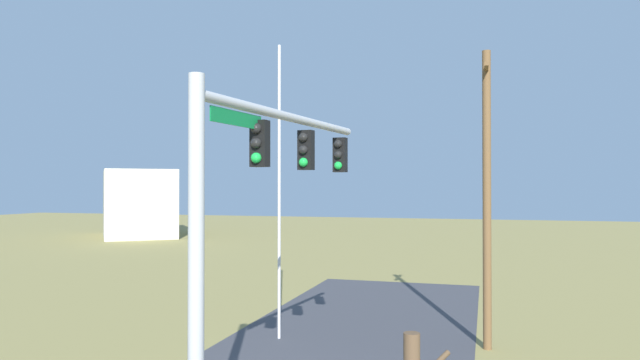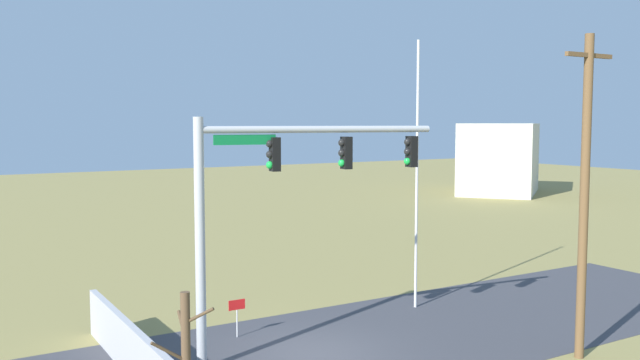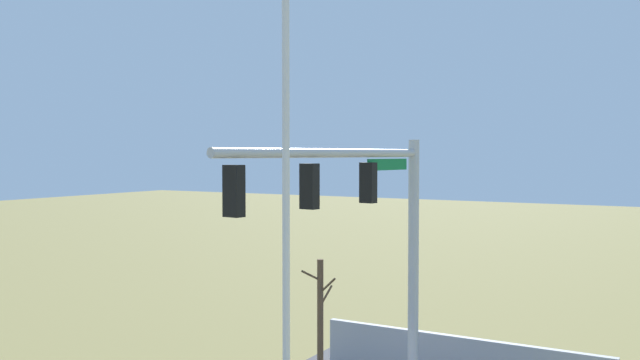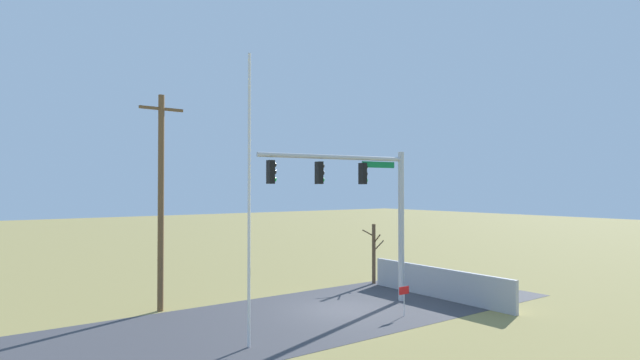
{
  "view_description": "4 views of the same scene",
  "coord_description": "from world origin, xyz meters",
  "views": [
    {
      "loc": [
        12.07,
        4.33,
        5.04
      ],
      "look_at": [
        -0.29,
        0.72,
        5.2
      ],
      "focal_mm": 31.94,
      "sensor_mm": 36.0,
      "label": 1
    },
    {
      "loc": [
        9.92,
        16.73,
        6.82
      ],
      "look_at": [
        -0.37,
        -0.25,
        5.13
      ],
      "focal_mm": 37.7,
      "sensor_mm": 36.0,
      "label": 2
    },
    {
      "loc": [
        -13.33,
        -7.17,
        6.61
      ],
      "look_at": [
        -0.35,
        0.29,
        6.04
      ],
      "focal_mm": 38.31,
      "sensor_mm": 36.0,
      "label": 3
    },
    {
      "loc": [
        -13.74,
        -17.01,
        5.25
      ],
      "look_at": [
        -0.52,
        0.77,
        5.64
      ],
      "focal_mm": 28.06,
      "sensor_mm": 36.0,
      "label": 4
    }
  ],
  "objects": [
    {
      "name": "ground_plane",
      "position": [
        0.0,
        0.0,
        0.0
      ],
      "size": [
        160.0,
        160.0,
        0.0
      ],
      "primitive_type": "plane",
      "color": "olive"
    },
    {
      "name": "utility_pole",
      "position": [
        -6.41,
        4.36,
        4.82
      ],
      "size": [
        1.9,
        0.26,
        9.31
      ],
      "color": "brown",
      "rests_on": "ground_plane"
    },
    {
      "name": "sidewalk_corner",
      "position": [
        4.35,
        -0.42,
        0.0
      ],
      "size": [
        6.0,
        6.0,
        0.01
      ],
      "primitive_type": "cube",
      "color": "#B7B5AD",
      "rests_on": "ground_plane"
    },
    {
      "name": "bare_tree",
      "position": [
        5.2,
        3.47,
        1.71
      ],
      "size": [
        1.27,
        1.02,
        3.29
      ],
      "color": "brown",
      "rests_on": "ground_plane"
    },
    {
      "name": "road_surface",
      "position": [
        -4.0,
        0.0,
        0.01
      ],
      "size": [
        28.0,
        8.0,
        0.01
      ],
      "primitive_type": "cube",
      "color": "#3D3D42",
      "rests_on": "ground_plane"
    },
    {
      "name": "flagpole",
      "position": [
        -5.74,
        -2.29,
        4.89
      ],
      "size": [
        0.1,
        0.1,
        9.79
      ],
      "primitive_type": "cylinder",
      "color": "silver",
      "rests_on": "ground_plane"
    },
    {
      "name": "retaining_fence",
      "position": [
        5.17,
        -1.1,
        0.73
      ],
      "size": [
        0.2,
        8.3,
        1.46
      ],
      "primitive_type": "cube",
      "color": "#A8A8AD",
      "rests_on": "ground_plane"
    },
    {
      "name": "signal_mast",
      "position": [
        1.21,
        -0.14,
        4.99
      ],
      "size": [
        7.36,
        1.18,
        6.98
      ],
      "color": "#B2B5BA",
      "rests_on": "ground_plane"
    },
    {
      "name": "open_sign",
      "position": [
        1.35,
        -2.51,
        0.91
      ],
      "size": [
        0.56,
        0.04,
        1.22
      ],
      "color": "silver",
      "rests_on": "ground_plane"
    }
  ]
}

